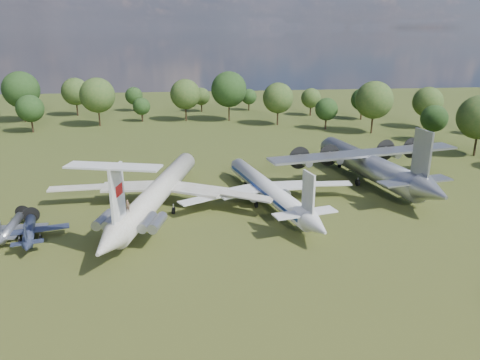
{
  "coord_description": "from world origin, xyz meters",
  "views": [
    {
      "loc": [
        3.64,
        -72.02,
        28.42
      ],
      "look_at": [
        11.87,
        -0.69,
        5.0
      ],
      "focal_mm": 35.0,
      "sensor_mm": 36.0,
      "label": 1
    }
  ],
  "objects_px": {
    "small_prop_northwest": "(11,230)",
    "person_on_il62": "(128,206)",
    "tu104_jet": "(268,193)",
    "il62_airliner": "(159,195)",
    "small_prop_west": "(29,233)",
    "an12_transport": "(368,168)"
  },
  "relations": [
    {
      "from": "small_prop_west",
      "to": "person_on_il62",
      "type": "xyz_separation_m",
      "value": [
        14.16,
        -2.97,
        4.64
      ]
    },
    {
      "from": "tu104_jet",
      "to": "il62_airliner",
      "type": "bearing_deg",
      "value": 167.15
    },
    {
      "from": "small_prop_west",
      "to": "person_on_il62",
      "type": "distance_m",
      "value": 15.19
    },
    {
      "from": "il62_airliner",
      "to": "small_prop_northwest",
      "type": "xyz_separation_m",
      "value": [
        -20.6,
        -8.35,
        -1.44
      ]
    },
    {
      "from": "small_prop_northwest",
      "to": "person_on_il62",
      "type": "relative_size",
      "value": 7.66
    },
    {
      "from": "small_prop_west",
      "to": "small_prop_northwest",
      "type": "distance_m",
      "value": 3.52
    },
    {
      "from": "small_prop_northwest",
      "to": "small_prop_west",
      "type": "bearing_deg",
      "value": -32.3
    },
    {
      "from": "an12_transport",
      "to": "person_on_il62",
      "type": "xyz_separation_m",
      "value": [
        -42.42,
        -22.34,
        2.82
      ]
    },
    {
      "from": "il62_airliner",
      "to": "an12_transport",
      "type": "bearing_deg",
      "value": 27.92
    },
    {
      "from": "small_prop_northwest",
      "to": "person_on_il62",
      "type": "distance_m",
      "value": 18.45
    },
    {
      "from": "tu104_jet",
      "to": "person_on_il62",
      "type": "relative_size",
      "value": 23.7
    },
    {
      "from": "tu104_jet",
      "to": "small_prop_west",
      "type": "height_order",
      "value": "tu104_jet"
    },
    {
      "from": "tu104_jet",
      "to": "person_on_il62",
      "type": "xyz_separation_m",
      "value": [
        -21.4,
        -13.17,
        3.64
      ]
    },
    {
      "from": "il62_airliner",
      "to": "small_prop_west",
      "type": "distance_m",
      "value": 20.31
    },
    {
      "from": "il62_airliner",
      "to": "an12_transport",
      "type": "height_order",
      "value": "an12_transport"
    },
    {
      "from": "il62_airliner",
      "to": "an12_transport",
      "type": "relative_size",
      "value": 1.13
    },
    {
      "from": "an12_transport",
      "to": "small_prop_west",
      "type": "bearing_deg",
      "value": -172.49
    },
    {
      "from": "tu104_jet",
      "to": "person_on_il62",
      "type": "height_order",
      "value": "person_on_il62"
    },
    {
      "from": "small_prop_west",
      "to": "small_prop_northwest",
      "type": "xyz_separation_m",
      "value": [
        -3.04,
        1.77,
        -0.09
      ]
    },
    {
      "from": "an12_transport",
      "to": "small_prop_west",
      "type": "relative_size",
      "value": 3.03
    },
    {
      "from": "an12_transport",
      "to": "small_prop_west",
      "type": "height_order",
      "value": "an12_transport"
    },
    {
      "from": "small_prop_northwest",
      "to": "person_on_il62",
      "type": "bearing_deg",
      "value": -17.42
    }
  ]
}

